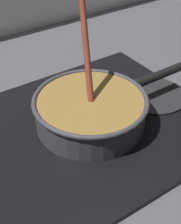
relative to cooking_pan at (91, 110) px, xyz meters
name	(u,v)px	position (x,y,z in m)	size (l,w,h in m)	color
ground	(95,219)	(-0.13, -0.20, -0.07)	(2.40, 1.60, 0.04)	#4C4C51
hob_plate	(90,125)	(0.00, 0.00, -0.05)	(0.56, 0.48, 0.01)	black
burner_ring	(90,122)	(0.00, 0.00, -0.04)	(0.17, 0.17, 0.01)	#592D0C
spare_burner	(154,95)	(0.20, 0.00, -0.04)	(0.17, 0.17, 0.01)	#262628
cooking_pan	(91,110)	(0.00, 0.00, 0.00)	(0.42, 0.26, 0.26)	#38383D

